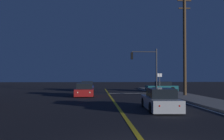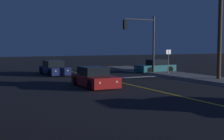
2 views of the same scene
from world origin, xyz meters
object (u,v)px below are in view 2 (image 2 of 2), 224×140
(car_far_approaching_navy, at_px, (54,69))
(street_sign_corner, at_px, (168,58))
(traffic_signal_near_right, at_px, (143,35))
(car_following_oncoming_red, at_px, (94,78))
(car_mid_block_teal, at_px, (156,67))
(utility_pole_right, at_px, (220,12))

(car_far_approaching_navy, xyz_separation_m, street_sign_corner, (8.87, -6.09, 1.06))
(traffic_signal_near_right, height_order, street_sign_corner, traffic_signal_near_right)
(car_following_oncoming_red, xyz_separation_m, car_mid_block_teal, (10.09, 7.27, -0.00))
(utility_pole_right, bearing_deg, car_far_approaching_navy, 133.73)
(car_following_oncoming_red, height_order, car_mid_block_teal, same)
(car_following_oncoming_red, height_order, car_far_approaching_navy, same)
(car_far_approaching_navy, relative_size, utility_pole_right, 0.44)
(utility_pole_right, distance_m, street_sign_corner, 6.12)
(car_far_approaching_navy, bearing_deg, street_sign_corner, 144.61)
(street_sign_corner, bearing_deg, traffic_signal_near_right, 108.39)
(utility_pole_right, height_order, street_sign_corner, utility_pole_right)
(car_following_oncoming_red, distance_m, traffic_signal_near_right, 10.61)
(car_following_oncoming_red, bearing_deg, car_mid_block_teal, -144.53)
(car_following_oncoming_red, distance_m, street_sign_corner, 9.57)
(car_mid_block_teal, bearing_deg, utility_pole_right, 178.40)
(traffic_signal_near_right, relative_size, street_sign_corner, 2.32)
(car_far_approaching_navy, height_order, traffic_signal_near_right, traffic_signal_near_right)
(street_sign_corner, bearing_deg, car_following_oncoming_red, -158.22)
(street_sign_corner, bearing_deg, car_mid_block_teal, 71.34)
(car_following_oncoming_red, relative_size, traffic_signal_near_right, 0.74)
(utility_pole_right, bearing_deg, car_mid_block_teal, 90.92)
(car_far_approaching_navy, height_order, utility_pole_right, utility_pole_right)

